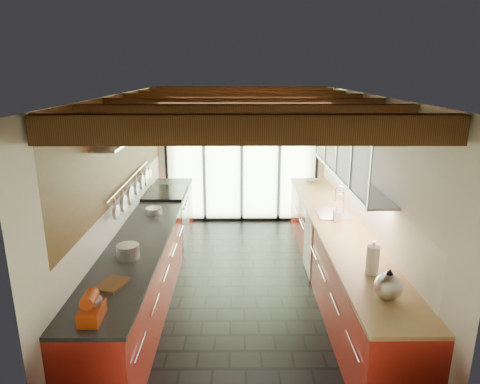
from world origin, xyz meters
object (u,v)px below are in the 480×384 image
at_px(paper_towel, 373,260).
at_px(soap_bottle, 337,213).
at_px(bowl, 311,180).
at_px(stand_mixer, 92,308).
at_px(kettle, 389,285).

bearing_deg(paper_towel, soap_bottle, 90.00).
xyz_separation_m(soap_bottle, bowl, (0.00, 2.13, -0.08)).
relative_size(stand_mixer, paper_towel, 0.84).
bearing_deg(paper_towel, bowl, 90.00).
distance_m(kettle, paper_towel, 0.47).
xyz_separation_m(stand_mixer, paper_towel, (2.54, 0.80, 0.04)).
bearing_deg(soap_bottle, kettle, -90.00).
relative_size(soap_bottle, bowl, 1.06).
xyz_separation_m(stand_mixer, soap_bottle, (2.54, 2.37, 0.00)).
distance_m(kettle, bowl, 4.17).
relative_size(kettle, soap_bottle, 1.58).
distance_m(stand_mixer, paper_towel, 2.66).
bearing_deg(stand_mixer, soap_bottle, 42.97).
bearing_deg(stand_mixer, bowl, 60.52).
relative_size(paper_towel, bowl, 1.73).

